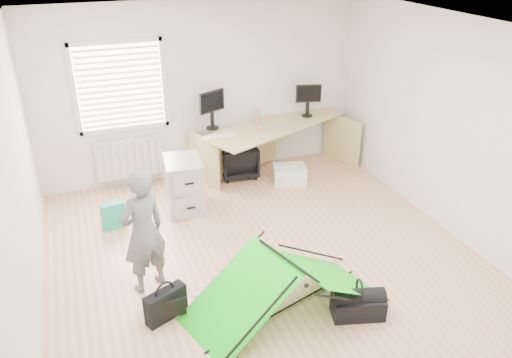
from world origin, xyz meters
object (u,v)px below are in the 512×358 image
object	(u,v)px
desk	(276,148)
monitor_right	(307,105)
office_chair	(238,160)
thermos	(257,116)
filing_cabinet	(184,185)
duffel_bag	(358,306)
storage_crate	(289,174)
laptop_bag	(166,304)
kite	(287,285)
person	(143,232)
monitor_left	(212,115)

from	to	relation	value
desk	monitor_right	world-z (taller)	monitor_right
office_chair	thermos	bearing A→B (deg)	-170.93
filing_cabinet	office_chair	bearing A→B (deg)	42.02
desk	duffel_bag	distance (m)	3.49
storage_crate	laptop_bag	distance (m)	3.37
kite	laptop_bag	xyz separation A→B (m)	(-1.19, 0.32, -0.15)
thermos	person	xyz separation A→B (m)	(-2.16, -2.32, -0.25)
kite	duffel_bag	xyz separation A→B (m)	(0.65, -0.34, -0.20)
thermos	storage_crate	distance (m)	1.04
thermos	laptop_bag	world-z (taller)	thermos
filing_cabinet	duffel_bag	distance (m)	3.01
monitor_left	office_chair	world-z (taller)	monitor_left
office_chair	kite	xyz separation A→B (m)	(-0.56, -3.19, 0.05)
desk	person	size ratio (longest dim) A/B	1.71
office_chair	laptop_bag	distance (m)	3.36
office_chair	laptop_bag	xyz separation A→B (m)	(-1.75, -2.87, -0.10)
person	kite	xyz separation A→B (m)	(1.27, -0.89, -0.40)
filing_cabinet	kite	xyz separation A→B (m)	(0.49, -2.43, -0.07)
kite	storage_crate	world-z (taller)	kite
person	storage_crate	bearing A→B (deg)	-168.17
laptop_bag	duffel_bag	bearing A→B (deg)	-43.40
laptop_bag	office_chair	bearing A→B (deg)	34.96
filing_cabinet	monitor_right	world-z (taller)	monitor_right
desk	storage_crate	world-z (taller)	desk
person	storage_crate	distance (m)	3.12
monitor_right	person	distance (m)	3.88
monitor_right	monitor_left	bearing A→B (deg)	-165.80
thermos	office_chair	size ratio (longest dim) A/B	0.45
monitor_left	person	world-z (taller)	person
office_chair	duffel_bag	bearing A→B (deg)	97.46
storage_crate	thermos	bearing A→B (deg)	121.95
person	monitor_right	bearing A→B (deg)	-165.84
desk	monitor_left	xyz separation A→B (m)	(-0.99, 0.17, 0.63)
thermos	laptop_bag	xyz separation A→B (m)	(-2.08, -2.89, -0.80)
filing_cabinet	thermos	xyz separation A→B (m)	(1.38, 0.78, 0.58)
filing_cabinet	person	world-z (taller)	person
office_chair	laptop_bag	size ratio (longest dim) A/B	1.32
office_chair	storage_crate	world-z (taller)	office_chair
monitor_left	laptop_bag	bearing A→B (deg)	-139.76
desk	kite	world-z (taller)	desk
monitor_right	thermos	distance (m)	0.89
desk	thermos	size ratio (longest dim) A/B	9.12
storage_crate	duffel_bag	size ratio (longest dim) A/B	0.94
laptop_bag	desk	bearing A→B (deg)	26.00
desk	laptop_bag	size ratio (longest dim) A/B	5.47
filing_cabinet	person	bearing A→B (deg)	-110.73
monitor_left	laptop_bag	xyz separation A→B (m)	(-1.37, -2.94, -0.88)
monitor_right	office_chair	bearing A→B (deg)	-162.39
desk	kite	size ratio (longest dim) A/B	1.20
thermos	kite	bearing A→B (deg)	-105.48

